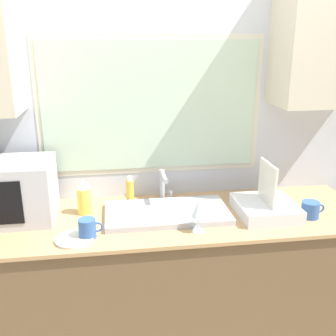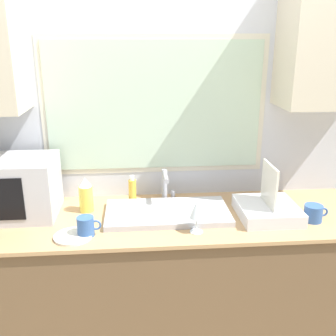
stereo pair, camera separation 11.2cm
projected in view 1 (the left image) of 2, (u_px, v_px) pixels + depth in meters
countertop at (159, 288)px, 2.24m from camera, size 2.27×0.65×0.90m
wall_back at (152, 114)px, 2.23m from camera, size 6.00×0.38×2.60m
sink_basin at (167, 213)px, 2.11m from camera, size 0.66×0.35×0.03m
faucet at (163, 184)px, 2.24m from camera, size 0.08×0.17×0.19m
microwave at (4, 191)px, 2.02m from camera, size 0.50×0.34×0.31m
dish_rack at (266, 206)px, 2.11m from camera, size 0.30×0.33×0.29m
spray_bottle at (84, 197)px, 2.11m from camera, size 0.08×0.08×0.20m
soap_bottle at (130, 191)px, 2.25m from camera, size 0.04×0.04×0.16m
mug_near_sink at (88, 229)px, 1.86m from camera, size 0.12×0.08×0.10m
wine_glass at (198, 209)px, 1.90m from camera, size 0.07×0.07×0.17m
mug_by_rack at (311, 210)px, 2.07m from camera, size 0.13×0.09×0.09m
small_plate at (75, 239)px, 1.85m from camera, size 0.18×0.18×0.01m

